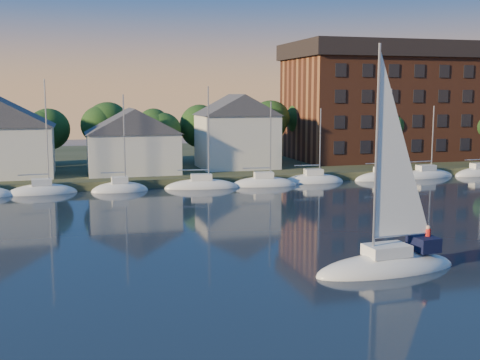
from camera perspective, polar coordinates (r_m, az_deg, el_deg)
name	(u,v)px	position (r m, az deg, el deg)	size (l,w,h in m)	color
shoreline_land	(161,163)	(95.18, -7.51, 1.57)	(160.00, 50.00, 2.00)	#313820
wooden_dock	(188,184)	(72.67, -4.94, -0.43)	(120.00, 3.00, 1.00)	brown
clubhouse_centre	(133,140)	(76.19, -10.14, 3.76)	(11.55, 8.40, 8.08)	silver
clubhouse_east	(237,130)	(80.62, -0.31, 4.74)	(10.50, 8.40, 9.80)	silver
condo_block	(389,101)	(95.99, 13.99, 7.32)	(31.00, 17.00, 17.40)	brown
tree_line	(187,121)	(83.11, -5.06, 5.62)	(93.40, 5.40, 8.90)	#332217
moored_fleet	(226,186)	(70.61, -1.30, -0.57)	(95.50, 2.40, 12.05)	silver
hero_sailboat	(388,261)	(38.55, 13.89, -7.45)	(9.80, 3.78, 14.86)	silver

